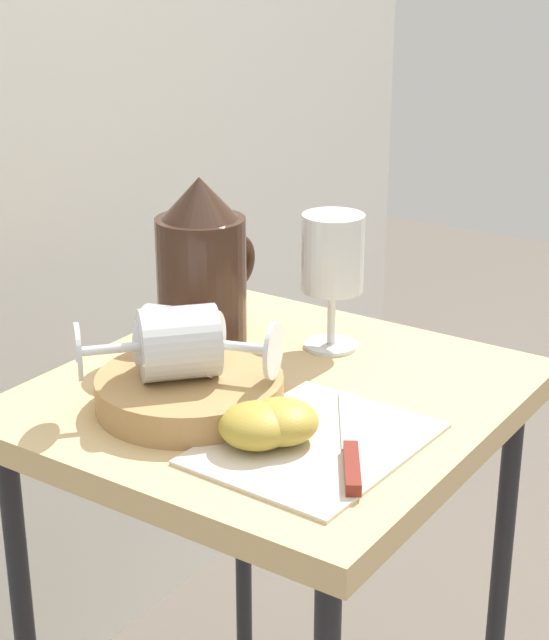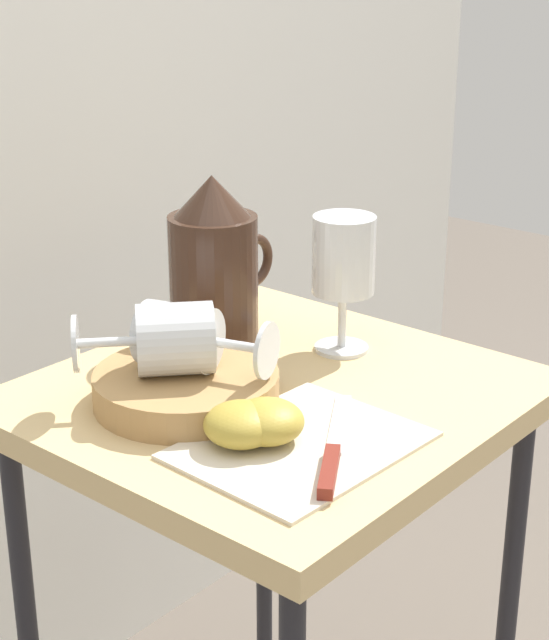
% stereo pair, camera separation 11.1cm
% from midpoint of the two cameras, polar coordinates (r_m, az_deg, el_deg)
% --- Properties ---
extents(table, '(0.50, 0.48, 0.70)m').
position_cam_midpoint_polar(table, '(1.17, -2.72, -7.24)').
color(table, tan).
rests_on(table, ground_plane).
extents(linen_napkin, '(0.23, 0.19, 0.00)m').
position_cam_midpoint_polar(linen_napkin, '(1.02, -0.88, -6.85)').
color(linen_napkin, beige).
rests_on(linen_napkin, table).
extents(basket_tray, '(0.20, 0.20, 0.03)m').
position_cam_midpoint_polar(basket_tray, '(1.10, -7.56, -3.97)').
color(basket_tray, '#AD8451').
rests_on(basket_tray, table).
extents(pitcher, '(0.16, 0.11, 0.21)m').
position_cam_midpoint_polar(pitcher, '(1.23, -6.55, 2.18)').
color(pitcher, '#382319').
rests_on(pitcher, table).
extents(wine_glass_upright, '(0.07, 0.07, 0.16)m').
position_cam_midpoint_polar(wine_glass_upright, '(1.21, 0.58, 3.23)').
color(wine_glass_upright, silver).
rests_on(wine_glass_upright, table).
extents(wine_glass_tipped_near, '(0.15, 0.15, 0.08)m').
position_cam_midpoint_polar(wine_glass_tipped_near, '(1.07, -8.45, -1.32)').
color(wine_glass_tipped_near, silver).
rests_on(wine_glass_tipped_near, basket_tray).
extents(wine_glass_tipped_far, '(0.11, 0.16, 0.07)m').
position_cam_midpoint_polar(wine_glass_tipped_far, '(1.09, -7.83, -1.20)').
color(wine_glass_tipped_far, silver).
rests_on(wine_glass_tipped_far, basket_tray).
extents(apple_half_left, '(0.07, 0.07, 0.04)m').
position_cam_midpoint_polar(apple_half_left, '(1.00, -4.17, -5.85)').
color(apple_half_left, '#B29938').
rests_on(apple_half_left, linen_napkin).
extents(apple_half_right, '(0.07, 0.07, 0.04)m').
position_cam_midpoint_polar(apple_half_right, '(1.01, -2.79, -5.64)').
color(apple_half_right, '#B29938').
rests_on(apple_half_right, linen_napkin).
extents(knife, '(0.19, 0.13, 0.01)m').
position_cam_midpoint_polar(knife, '(0.99, 0.98, -7.33)').
color(knife, silver).
rests_on(knife, linen_napkin).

